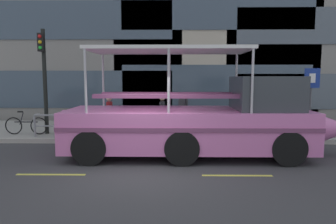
{
  "coord_description": "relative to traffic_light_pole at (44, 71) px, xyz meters",
  "views": [
    {
      "loc": [
        0.76,
        -8.51,
        2.5
      ],
      "look_at": [
        0.58,
        2.24,
        1.3
      ],
      "focal_mm": 33.35,
      "sensor_mm": 36.0,
      "label": 1
    }
  ],
  "objects": [
    {
      "name": "curb_edge",
      "position": [
        4.46,
        -0.96,
        -2.65
      ],
      "size": [
        32.0,
        0.18,
        0.18
      ],
      "primitive_type": "cube",
      "color": "#B2ADA3",
      "rests_on": "ground_plane"
    },
    {
      "name": "ground_plane",
      "position": [
        4.46,
        -4.07,
        -2.74
      ],
      "size": [
        120.0,
        120.0,
        0.0
      ],
      "primitive_type": "plane",
      "color": "#3D3D3F"
    },
    {
      "name": "traffic_light_pole",
      "position": [
        0.0,
        0.0,
        0.0
      ],
      "size": [
        0.24,
        0.46,
        4.24
      ],
      "color": "black",
      "rests_on": "sidewalk"
    },
    {
      "name": "duck_tour_boat",
      "position": [
        6.19,
        -2.77,
        -1.64
      ],
      "size": [
        9.4,
        2.6,
        3.39
      ],
      "color": "pink",
      "rests_on": "ground_plane"
    },
    {
      "name": "curb_guardrail",
      "position": [
        5.26,
        -0.62,
        -1.97
      ],
      "size": [
        11.0,
        0.09,
        0.88
      ],
      "color": "gray",
      "rests_on": "sidewalk"
    },
    {
      "name": "lane_centreline",
      "position": [
        4.46,
        -4.82,
        -2.74
      ],
      "size": [
        25.8,
        0.12,
        0.01
      ],
      "color": "#DBD64C",
      "rests_on": "ground_plane"
    },
    {
      "name": "parking_sign",
      "position": [
        10.62,
        -0.3,
        -0.75
      ],
      "size": [
        0.6,
        0.12,
        2.67
      ],
      "color": "#4C4F54",
      "rests_on": "sidewalk"
    },
    {
      "name": "pedestrian_mid_right",
      "position": [
        4.77,
        0.41,
        -1.64
      ],
      "size": [
        0.23,
        0.44,
        1.54
      ],
      "color": "black",
      "rests_on": "sidewalk"
    },
    {
      "name": "leaned_bicycle",
      "position": [
        -0.76,
        -0.14,
        -2.19
      ],
      "size": [
        1.74,
        0.46,
        0.96
      ],
      "color": "black",
      "rests_on": "sidewalk"
    },
    {
      "name": "pedestrian_near_stern",
      "position": [
        2.62,
        0.01,
        -1.62
      ],
      "size": [
        0.21,
        0.45,
        1.57
      ],
      "color": "#47423D",
      "rests_on": "sidewalk"
    },
    {
      "name": "sidewalk",
      "position": [
        4.46,
        1.53,
        -2.65
      ],
      "size": [
        32.0,
        4.8,
        0.18
      ],
      "primitive_type": "cube",
      "color": "#99968E",
      "rests_on": "ground_plane"
    },
    {
      "name": "pedestrian_mid_left",
      "position": [
        5.64,
        0.43,
        -1.54
      ],
      "size": [
        0.39,
        0.35,
        1.7
      ],
      "color": "#1E2338",
      "rests_on": "sidewalk"
    },
    {
      "name": "pedestrian_near_bow",
      "position": [
        9.01,
        0.16,
        -1.64
      ],
      "size": [
        0.44,
        0.21,
        1.53
      ],
      "color": "#47423D",
      "rests_on": "sidewalk"
    }
  ]
}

